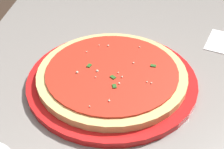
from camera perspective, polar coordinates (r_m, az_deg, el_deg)
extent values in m
cube|color=black|center=(1.31, -11.01, -1.16)|extent=(0.06, 0.06, 0.72)
cube|color=black|center=(1.31, 18.18, -2.44)|extent=(0.06, 0.06, 0.72)
cube|color=gray|center=(0.71, 4.00, 0.11)|extent=(0.98, 0.80, 0.03)
cylinder|color=red|center=(0.66, 0.00, -0.90)|extent=(0.37, 0.37, 0.01)
cylinder|color=#DBB26B|center=(0.65, 0.00, 0.14)|extent=(0.32, 0.32, 0.02)
cylinder|color=red|center=(0.64, 0.00, 0.85)|extent=(0.29, 0.29, 0.00)
sphere|color=#EFEACC|center=(0.63, -6.72, 0.41)|extent=(0.01, 0.01, 0.01)
sphere|color=#EFEACC|center=(0.66, 3.81, 2.25)|extent=(0.00, 0.00, 0.00)
sphere|color=#EFEACC|center=(0.55, -4.32, -6.10)|extent=(0.00, 0.00, 0.00)
sphere|color=#EFEACC|center=(0.72, -0.75, 5.57)|extent=(0.00, 0.00, 0.00)
sphere|color=#EFEACC|center=(0.60, 1.39, -1.71)|extent=(0.00, 0.00, 0.00)
sphere|color=#EFEACC|center=(0.63, 1.17, 0.37)|extent=(0.00, 0.00, 0.00)
sphere|color=#EFEACC|center=(0.72, -2.50, 5.62)|extent=(0.00, 0.00, 0.00)
sphere|color=#EFEACC|center=(0.61, 7.55, -1.63)|extent=(0.00, 0.00, 0.00)
sphere|color=#EFEACC|center=(0.56, -0.54, -5.06)|extent=(0.00, 0.00, 0.00)
sphere|color=#EFEACC|center=(0.71, 5.29, 5.28)|extent=(0.00, 0.00, 0.00)
sphere|color=#EFEACC|center=(0.62, 1.92, -0.46)|extent=(0.00, 0.00, 0.00)
sphere|color=#EFEACC|center=(0.70, -4.89, 4.37)|extent=(0.00, 0.00, 0.00)
sphere|color=#EFEACC|center=(0.62, -3.17, -0.50)|extent=(0.00, 0.00, 0.00)
sphere|color=#EFEACC|center=(0.61, 6.72, -1.42)|extent=(0.00, 0.00, 0.00)
sphere|color=#EFEACC|center=(0.63, -2.85, 0.68)|extent=(0.01, 0.01, 0.01)
cube|color=#23561E|center=(0.65, -4.40, 1.72)|extent=(0.01, 0.01, 0.00)
cube|color=#23561E|center=(0.62, 0.19, -0.51)|extent=(0.01, 0.01, 0.00)
cube|color=#23561E|center=(0.66, 7.92, 1.69)|extent=(0.01, 0.01, 0.00)
cube|color=#23561E|center=(0.59, 0.47, -2.24)|extent=(0.01, 0.01, 0.00)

